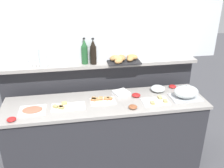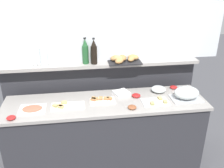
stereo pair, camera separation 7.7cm
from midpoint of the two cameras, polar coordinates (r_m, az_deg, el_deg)
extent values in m
plane|color=#4C4C51|center=(3.80, -3.25, -12.15)|extent=(12.00, 12.00, 0.00)
cube|color=#2D2D33|center=(3.05, -2.09, -12.07)|extent=(2.23, 0.57, 0.89)
cube|color=gray|center=(2.80, -2.23, -4.44)|extent=(2.27, 0.61, 0.03)
cube|color=#2D2D33|center=(3.37, -3.26, -5.10)|extent=(2.45, 0.08, 1.20)
cube|color=gray|center=(3.07, -3.42, 4.60)|extent=(2.45, 0.22, 0.04)
cube|color=silver|center=(2.97, -3.93, 17.82)|extent=(3.05, 0.08, 1.36)
cube|color=silver|center=(2.83, 9.15, -3.93)|extent=(0.30, 0.19, 0.01)
cube|color=tan|center=(2.76, 8.50, -4.42)|extent=(0.05, 0.06, 0.01)
cube|color=#66994C|center=(2.76, 8.51, -4.28)|extent=(0.05, 0.06, 0.01)
cube|color=tan|center=(2.75, 8.52, -4.13)|extent=(0.05, 0.06, 0.01)
cube|color=tan|center=(2.88, 10.16, -3.22)|extent=(0.05, 0.06, 0.01)
cube|color=#66994C|center=(2.88, 10.17, -3.08)|extent=(0.05, 0.06, 0.01)
cube|color=tan|center=(2.88, 10.18, -2.94)|extent=(0.05, 0.06, 0.01)
cube|color=tan|center=(2.82, 11.36, -3.96)|extent=(0.05, 0.06, 0.01)
cube|color=#66994C|center=(2.82, 11.38, -3.81)|extent=(0.05, 0.06, 0.01)
cube|color=tan|center=(2.82, 11.39, -3.67)|extent=(0.05, 0.06, 0.01)
cube|color=white|center=(2.80, -2.92, -3.96)|extent=(0.28, 0.17, 0.01)
cube|color=#B7844C|center=(2.82, -2.09, -3.50)|extent=(0.07, 0.06, 0.01)
cube|color=#B24738|center=(2.81, -2.09, -3.36)|extent=(0.07, 0.06, 0.01)
cube|color=#B7844C|center=(2.81, -2.09, -3.21)|extent=(0.07, 0.06, 0.01)
cube|color=#B7844C|center=(2.81, -4.43, -3.64)|extent=(0.06, 0.04, 0.01)
cube|color=#B24738|center=(2.81, -4.44, -3.50)|extent=(0.06, 0.04, 0.01)
cube|color=#B7844C|center=(2.80, -4.44, -3.35)|extent=(0.06, 0.04, 0.01)
cube|color=#B7844C|center=(2.82, -5.03, -3.54)|extent=(0.05, 0.06, 0.01)
cube|color=#B24738|center=(2.82, -5.04, -3.40)|extent=(0.05, 0.06, 0.01)
cube|color=#B7844C|center=(2.82, -5.04, -3.25)|extent=(0.05, 0.06, 0.01)
cube|color=#B7844C|center=(2.82, -3.32, -3.48)|extent=(0.05, 0.06, 0.01)
cube|color=#B24738|center=(2.82, -3.33, -3.34)|extent=(0.05, 0.06, 0.01)
cube|color=#B7844C|center=(2.82, -3.33, -3.20)|extent=(0.05, 0.06, 0.01)
cube|color=#B7844C|center=(2.80, -5.02, -3.74)|extent=(0.07, 0.06, 0.01)
cube|color=#B24738|center=(2.80, -5.02, -3.59)|extent=(0.07, 0.06, 0.01)
cube|color=#B7844C|center=(2.80, -5.03, -3.45)|extent=(0.07, 0.06, 0.01)
cube|color=#B7844C|center=(2.82, -1.32, -3.49)|extent=(0.07, 0.07, 0.01)
cube|color=#B24738|center=(2.82, -1.32, -3.34)|extent=(0.07, 0.07, 0.01)
cube|color=#B7844C|center=(2.81, -1.32, -3.20)|extent=(0.07, 0.07, 0.01)
cube|color=white|center=(2.73, -10.78, -5.16)|extent=(0.36, 0.17, 0.01)
cube|color=tan|center=(2.78, -11.65, -4.48)|extent=(0.06, 0.05, 0.01)
cube|color=#66994C|center=(2.77, -11.67, -4.33)|extent=(0.06, 0.05, 0.01)
cube|color=tan|center=(2.77, -11.68, -4.19)|extent=(0.06, 0.05, 0.01)
cube|color=tan|center=(2.72, -12.41, -5.27)|extent=(0.06, 0.07, 0.01)
cube|color=#66994C|center=(2.71, -12.43, -5.12)|extent=(0.06, 0.07, 0.01)
cube|color=tan|center=(2.71, -12.44, -4.97)|extent=(0.06, 0.07, 0.01)
cube|color=tan|center=(2.70, -12.30, -5.46)|extent=(0.07, 0.06, 0.01)
cube|color=#66994C|center=(2.70, -12.32, -5.31)|extent=(0.07, 0.06, 0.01)
cube|color=tan|center=(2.69, -12.33, -5.16)|extent=(0.07, 0.06, 0.01)
cube|color=tan|center=(2.74, -13.58, -5.16)|extent=(0.07, 0.07, 0.01)
cube|color=#66994C|center=(2.73, -13.60, -5.02)|extent=(0.07, 0.07, 0.01)
cube|color=tan|center=(2.73, -13.61, -4.87)|extent=(0.07, 0.07, 0.01)
cube|color=white|center=(2.76, -18.53, -5.80)|extent=(0.27, 0.22, 0.01)
ellipsoid|color=#D1664C|center=(2.75, -18.56, -5.60)|extent=(0.21, 0.15, 0.01)
cube|color=#B7BABF|center=(2.98, 15.76, -3.00)|extent=(0.34, 0.24, 0.01)
ellipsoid|color=silver|center=(2.95, 15.92, -1.72)|extent=(0.29, 0.23, 0.14)
sphere|color=#B7BABF|center=(2.92, 16.10, -0.33)|extent=(0.02, 0.02, 0.02)
ellipsoid|color=silver|center=(3.06, 9.77, -1.03)|extent=(0.18, 0.18, 0.07)
ellipsoid|color=white|center=(3.07, 9.76, -1.25)|extent=(0.14, 0.14, 0.04)
ellipsoid|color=red|center=(3.20, 13.05, -0.54)|extent=(0.09, 0.09, 0.03)
ellipsoid|color=brown|center=(2.67, 3.98, -5.26)|extent=(0.09, 0.09, 0.03)
ellipsoid|color=red|center=(2.66, -22.86, -7.49)|extent=(0.09, 0.09, 0.03)
ellipsoid|color=red|center=(2.91, 4.80, -2.57)|extent=(0.10, 0.10, 0.04)
cube|color=white|center=(2.96, 1.40, -2.04)|extent=(0.22, 0.22, 0.03)
cylinder|color=black|center=(2.98, -5.06, 6.57)|extent=(0.08, 0.08, 0.22)
cone|color=black|center=(2.94, -5.16, 9.35)|extent=(0.06, 0.06, 0.08)
cylinder|color=black|center=(2.93, -5.20, 10.29)|extent=(0.03, 0.03, 0.02)
cylinder|color=#23562D|center=(3.00, -7.02, 6.61)|extent=(0.08, 0.08, 0.22)
cone|color=#23562D|center=(2.96, -7.17, 9.37)|extent=(0.06, 0.06, 0.08)
cylinder|color=black|center=(2.95, -7.22, 10.31)|extent=(0.03, 0.03, 0.02)
cylinder|color=white|center=(3.05, -18.95, 4.30)|extent=(0.03, 0.03, 0.08)
cylinder|color=#B7BABF|center=(3.03, -19.06, 5.07)|extent=(0.03, 0.03, 0.01)
cylinder|color=white|center=(3.04, -18.13, 4.36)|extent=(0.03, 0.03, 0.08)
cylinder|color=#B7BABF|center=(3.03, -18.24, 5.14)|extent=(0.03, 0.03, 0.01)
cube|color=black|center=(3.07, 1.92, 5.20)|extent=(0.40, 0.26, 0.02)
ellipsoid|color=#AD7A47|center=(3.07, -0.19, 5.97)|extent=(0.16, 0.16, 0.06)
ellipsoid|color=#AD7A47|center=(3.07, 1.47, 6.02)|extent=(0.10, 0.14, 0.07)
ellipsoid|color=#B7844C|center=(3.11, 3.98, 6.19)|extent=(0.16, 0.15, 0.07)
ellipsoid|color=#B7844C|center=(2.97, 0.80, 5.29)|extent=(0.14, 0.13, 0.06)
ellipsoid|color=#B7844C|center=(3.06, 0.49, 5.86)|extent=(0.11, 0.14, 0.06)
ellipsoid|color=#B7844C|center=(3.06, 3.51, 5.81)|extent=(0.13, 0.16, 0.06)
ellipsoid|color=tan|center=(3.05, 0.48, 5.93)|extent=(0.18, 0.17, 0.07)
cylinder|color=silver|center=(3.00, -16.32, 5.87)|extent=(0.09, 0.09, 0.22)
camera|label=1|loc=(0.04, -90.78, -0.36)|focal=39.86mm
camera|label=2|loc=(0.04, 89.22, 0.36)|focal=39.86mm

